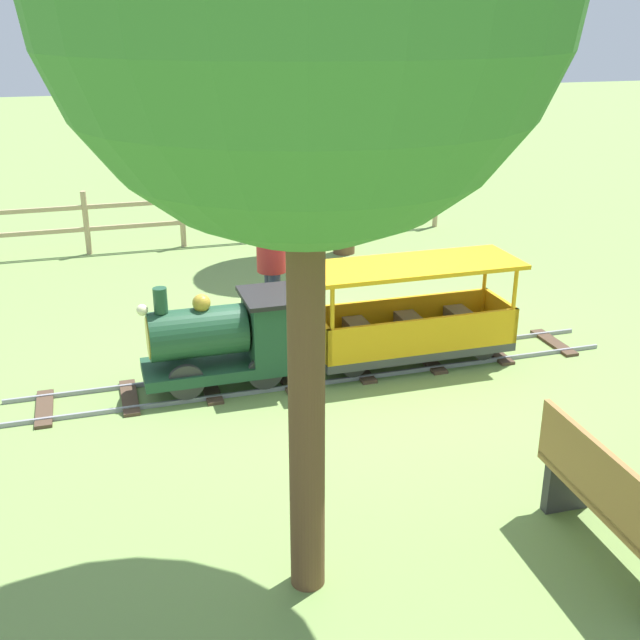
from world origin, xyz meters
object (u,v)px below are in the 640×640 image
Objects in this scene: oak_tree_far at (347,21)px; park_bench at (615,505)px; locomotive at (230,337)px; conductor_person at (272,256)px; passenger_car at (413,322)px.

park_bench is at bearing 175.11° from oak_tree_far.
oak_tree_far is at bearing -4.89° from park_bench.
oak_tree_far is (3.77, -2.34, 2.61)m from locomotive.
conductor_person is 1.23× the size of park_bench.
park_bench is at bearing -163.40° from conductor_person.
park_bench is (-3.90, -1.16, -0.54)m from conductor_person.
locomotive is 1.10× the size of park_bench.
passenger_car is at bearing -0.25° from park_bench.
passenger_car is 1.52m from conductor_person.
park_bench is at bearing -150.47° from locomotive.
passenger_car is 1.52× the size of park_bench.
passenger_car is 0.50× the size of oak_tree_far.
passenger_car is 4.66m from oak_tree_far.
locomotive is 3.56m from park_bench.
oak_tree_far is (2.97, -1.75, 2.14)m from conductor_person.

